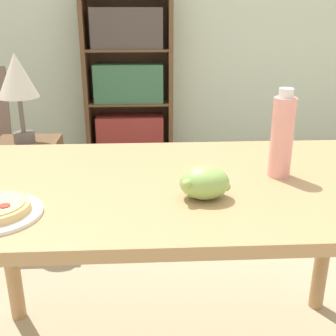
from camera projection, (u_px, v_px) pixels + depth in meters
dining_table at (176, 210)px, 1.28m from camera, size 1.39×0.76×0.73m
grape_bunch at (205, 182)px, 1.12m from camera, size 0.14×0.10×0.09m
drink_bottle at (282, 136)px, 1.24m from camera, size 0.07×0.07×0.27m
bookshelf at (129, 81)px, 3.56m from camera, size 0.74×0.29×1.36m
side_table at (31, 188)px, 2.36m from camera, size 0.34×0.34×0.54m
table_lamp at (17, 80)px, 2.15m from camera, size 0.21×0.21×0.47m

